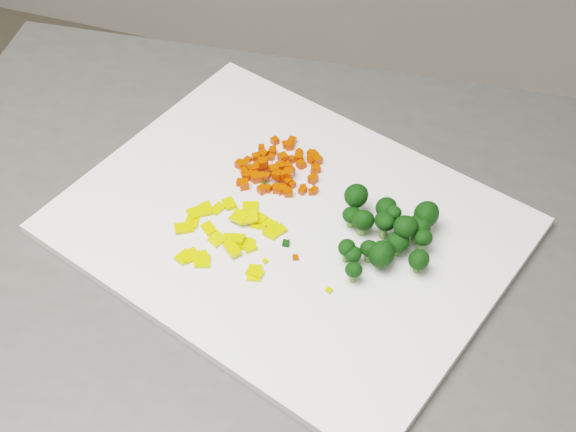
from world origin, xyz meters
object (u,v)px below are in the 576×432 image
(counter_block, at_px, (286,428))
(broccoli_pile, at_px, (392,230))
(carrot_pile, at_px, (282,164))
(pepper_pile, at_px, (232,231))
(cutting_board, at_px, (288,226))

(counter_block, bearing_deg, broccoli_pile, 7.72)
(carrot_pile, bearing_deg, pepper_pile, -100.52)
(counter_block, distance_m, broccoli_pile, 0.51)
(pepper_pile, height_order, broccoli_pile, broccoli_pile)
(cutting_board, bearing_deg, carrot_pile, 113.63)
(carrot_pile, relative_size, pepper_pile, 0.86)
(cutting_board, distance_m, broccoli_pile, 0.12)
(cutting_board, xyz_separation_m, pepper_pile, (-0.05, -0.04, 0.01))
(broccoli_pile, bearing_deg, counter_block, -172.28)
(cutting_board, relative_size, pepper_pile, 3.88)
(cutting_board, bearing_deg, broccoli_pile, -0.21)
(counter_block, xyz_separation_m, carrot_pile, (-0.03, 0.09, 0.48))
(counter_block, bearing_deg, carrot_pile, 110.41)
(counter_block, xyz_separation_m, pepper_pile, (-0.05, -0.02, 0.47))
(broccoli_pile, bearing_deg, pepper_pile, -167.38)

